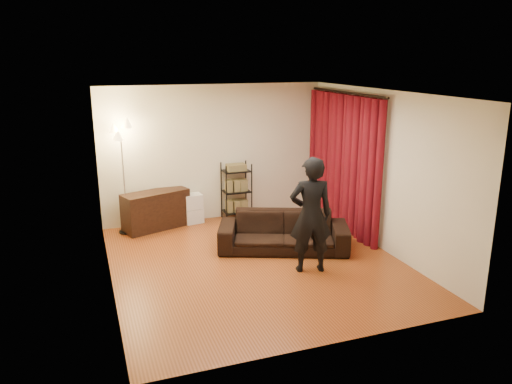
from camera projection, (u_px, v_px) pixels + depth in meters
name	position (u px, v px, depth m)	size (l,w,h in m)	color
floor	(256.00, 263.00, 8.05)	(5.00, 5.00, 0.00)	brown
ceiling	(256.00, 93.00, 7.33)	(5.00, 5.00, 0.00)	white
wall_back	(214.00, 153.00, 9.96)	(5.00, 5.00, 0.00)	beige
wall_front	(334.00, 235.00, 5.42)	(5.00, 5.00, 0.00)	beige
wall_left	(105.00, 195.00, 6.96)	(5.00, 5.00, 0.00)	beige
wall_right	(382.00, 171.00, 8.42)	(5.00, 5.00, 0.00)	beige
curtain_rod	(347.00, 92.00, 9.08)	(0.04, 0.04, 2.65)	black
curtain	(342.00, 163.00, 9.42)	(0.22, 2.65, 2.55)	#620814
sofa	(283.00, 232.00, 8.53)	(2.19, 0.86, 0.64)	black
person	(311.00, 215.00, 7.54)	(0.66, 0.43, 1.80)	black
media_cabinet	(156.00, 210.00, 9.56)	(1.26, 0.47, 0.73)	black
storage_boxes	(193.00, 208.00, 9.90)	(0.36, 0.29, 0.59)	silver
wire_shelf	(236.00, 191.00, 10.08)	(0.53, 0.37, 1.16)	black
floor_lamp	(124.00, 179.00, 9.16)	(0.38, 0.38, 2.09)	silver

